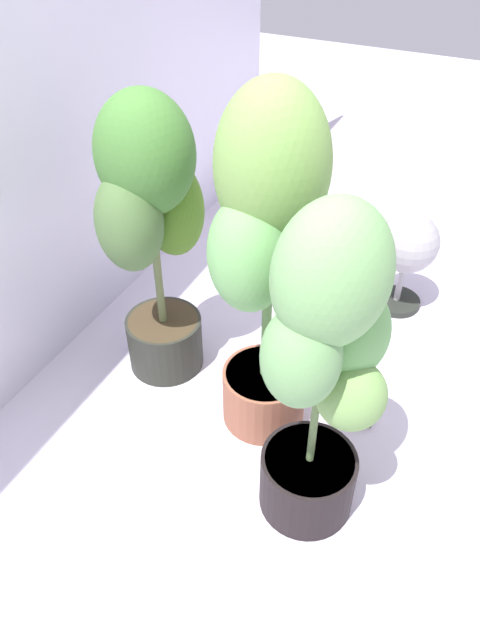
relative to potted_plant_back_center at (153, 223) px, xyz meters
The scene contains 7 objects.
ground_plane 0.74m from the potted_plant_back_center, 93.39° to the right, with size 8.00×8.00×0.00m, color silver.
mylar_back_wall 0.58m from the potted_plant_back_center, 94.43° to the left, with size 3.20×0.01×2.00m, color silver.
potted_plant_back_center is the anchor object (origin of this frame).
potted_plant_front_left 0.70m from the potted_plant_back_center, 115.74° to the right, with size 0.40×0.32×0.92m.
potted_plant_center 0.41m from the potted_plant_back_center, 101.43° to the right, with size 0.42×0.31×1.04m.
hygrometer_box 0.86m from the potted_plant_back_center, 86.75° to the right, with size 0.10×0.10×0.03m.
floor_fan 0.96m from the potted_plant_back_center, 43.98° to the right, with size 0.25×0.25×0.39m.
Camera 1 is at (-1.21, -0.38, 1.44)m, focal length 33.56 mm.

